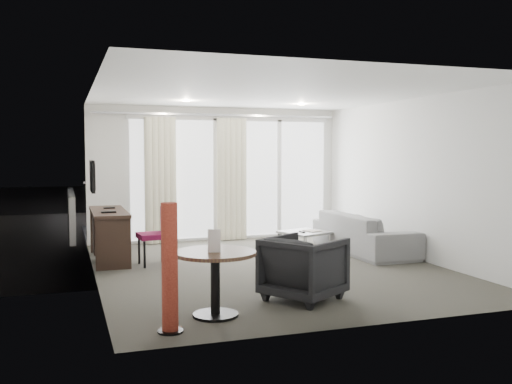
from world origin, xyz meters
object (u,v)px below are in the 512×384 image
object	(u,v)px
sofa	(364,233)
rattan_chair_b	(290,208)
desk_chair	(153,236)
red_lamp	(170,268)
tub_armchair	(304,268)
coffee_table	(305,241)
desk	(109,235)
round_table	(215,284)
rattan_chair_a	(243,210)

from	to	relation	value
sofa	rattan_chair_b	bearing A→B (deg)	-3.26
desk_chair	red_lamp	world-z (taller)	red_lamp
tub_armchair	sofa	world-z (taller)	tub_armchair
tub_armchair	coffee_table	distance (m)	3.42
desk_chair	rattan_chair_b	world-z (taller)	desk_chair
desk	red_lamp	world-z (taller)	red_lamp
round_table	red_lamp	world-z (taller)	red_lamp
desk	coffee_table	world-z (taller)	desk
round_table	tub_armchair	size ratio (longest dim) A/B	1.05
desk_chair	rattan_chair_a	xyz separation A→B (m)	(2.53, 3.51, -0.01)
round_table	coffee_table	bearing A→B (deg)	53.72
round_table	sofa	distance (m)	4.52
round_table	desk_chair	bearing A→B (deg)	94.00
rattan_chair_a	rattan_chair_b	xyz separation A→B (m)	(1.32, 0.46, -0.05)
desk	desk_chair	size ratio (longest dim) A/B	1.92
red_lamp	rattan_chair_a	xyz separation A→B (m)	(2.87, 6.85, -0.19)
desk	coffee_table	bearing A→B (deg)	-2.12
round_table	rattan_chair_a	xyz separation A→B (m)	(2.33, 6.47, 0.09)
red_lamp	sofa	xyz separation A→B (m)	(3.97, 3.33, -0.29)
red_lamp	rattan_chair_a	world-z (taller)	red_lamp
round_table	rattan_chair_b	world-z (taller)	rattan_chair_b
red_lamp	rattan_chair_b	bearing A→B (deg)	60.14
desk_chair	round_table	bearing A→B (deg)	-91.62
tub_armchair	round_table	bearing A→B (deg)	74.07
desk	desk_chair	xyz separation A→B (m)	(0.61, -0.62, 0.04)
desk_chair	red_lamp	size ratio (longest dim) A/B	0.71
desk_chair	sofa	distance (m)	3.63
red_lamp	sofa	size ratio (longest dim) A/B	0.54
rattan_chair_a	rattan_chair_b	distance (m)	1.40
sofa	rattan_chair_b	world-z (taller)	rattan_chair_b
red_lamp	tub_armchair	bearing A→B (deg)	22.82
red_lamp	rattan_chair_a	bearing A→B (deg)	67.26
rattan_chair_b	desk	bearing A→B (deg)	-156.63
rattan_chair_a	rattan_chair_b	world-z (taller)	rattan_chair_a
rattan_chair_b	sofa	bearing A→B (deg)	-106.70
desk	coffee_table	size ratio (longest dim) A/B	2.31
coffee_table	rattan_chair_a	bearing A→B (deg)	94.04
tub_armchair	rattan_chair_a	distance (m)	6.25
sofa	round_table	bearing A→B (deg)	130.73
sofa	desk_chair	bearing A→B (deg)	89.75
tub_armchair	coffee_table	bearing A→B (deg)	-56.02
sofa	coffee_table	bearing A→B (deg)	59.90
coffee_table	round_table	bearing A→B (deg)	-126.28
desk_chair	coffee_table	size ratio (longest dim) A/B	1.20
desk	round_table	distance (m)	3.68
red_lamp	tub_armchair	world-z (taller)	red_lamp
desk_chair	sofa	world-z (taller)	desk_chair
desk	coffee_table	xyz separation A→B (m)	(3.36, -0.12, -0.23)
red_lamp	rattan_chair_b	xyz separation A→B (m)	(4.20, 7.31, -0.25)
sofa	tub_armchair	bearing A→B (deg)	139.04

